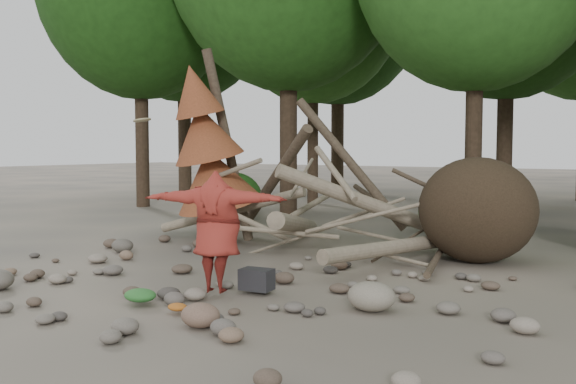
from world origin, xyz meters
The scene contains 12 objects.
ground centered at (0.00, 0.00, 0.00)m, with size 120.00×120.00×0.00m, color #514C44.
deadfall_pile centered at (2.02, 4.24, 0.95)m, with size 8.55×5.24×3.30m.
dead_conifer centered at (-3.12, 3.37, 2.11)m, with size 2.06×2.16×4.35m.
bush_left centered at (-5.50, 7.20, 0.72)m, with size 1.80×1.80×1.44m, color #1C4913.
bush_mid centered at (0.80, 7.80, 0.56)m, with size 1.40×1.40×1.12m, color #265C1A.
frisbee_thrower centered at (0.31, -0.51, 0.95)m, with size 2.71×1.20×2.53m.
backpack centered at (0.66, -0.02, 0.16)m, with size 0.47×0.31×0.31m, color black.
cloth_green centered at (-0.27, -1.45, 0.09)m, with size 0.47×0.39×0.18m, color #2A6A2B.
cloth_orange centered at (0.50, -1.54, 0.05)m, with size 0.27×0.22×0.10m, color #A4581C.
boulder_front_right centered at (1.14, -1.82, 0.15)m, with size 0.49×0.44×0.29m, color #795D4C.
boulder_mid_right centered at (2.51, 0.00, 0.19)m, with size 0.65×0.58×0.39m, color gray.
boulder_mid_left centered at (-3.85, 1.50, 0.14)m, with size 0.47×0.42×0.28m, color #5B554C.
Camera 1 is at (6.15, -7.57, 2.16)m, focal length 40.00 mm.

